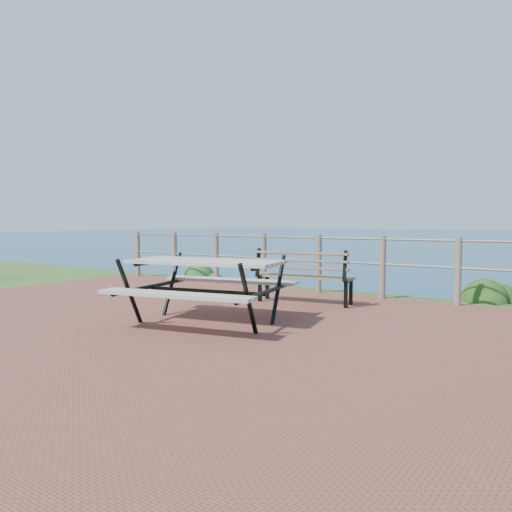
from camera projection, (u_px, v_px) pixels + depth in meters
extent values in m
cube|color=brown|center=(186.00, 327.00, 5.94)|extent=(10.00, 7.00, 0.12)
cylinder|color=#6B5B4C|center=(138.00, 254.00, 11.28)|extent=(0.10, 0.10, 1.00)
cylinder|color=#6B5B4C|center=(175.00, 256.00, 10.62)|extent=(0.10, 0.10, 1.00)
cylinder|color=#6B5B4C|center=(216.00, 258.00, 9.96)|extent=(0.10, 0.10, 1.00)
cylinder|color=#6B5B4C|center=(264.00, 261.00, 9.30)|extent=(0.10, 0.10, 1.00)
cylinder|color=#6B5B4C|center=(319.00, 264.00, 8.64)|extent=(0.10, 0.10, 1.00)
cylinder|color=#6B5B4C|center=(383.00, 267.00, 7.98)|extent=(0.10, 0.10, 1.00)
cylinder|color=#6B5B4C|center=(458.00, 271.00, 7.32)|extent=(0.10, 0.10, 1.00)
cylinder|color=slate|center=(319.00, 238.00, 8.60)|extent=(9.40, 0.04, 0.04)
cylinder|color=slate|center=(319.00, 261.00, 8.63)|extent=(9.40, 0.04, 0.04)
cube|color=#9E978E|center=(205.00, 262.00, 5.99)|extent=(1.95, 1.14, 0.04)
cube|color=#9E978E|center=(206.00, 287.00, 6.01)|extent=(1.84, 0.66, 0.04)
cube|color=#9E978E|center=(206.00, 287.00, 6.01)|extent=(1.84, 0.66, 0.04)
cylinder|color=black|center=(206.00, 291.00, 6.01)|extent=(1.54, 0.39, 0.04)
cube|color=brown|center=(305.00, 277.00, 7.51)|extent=(1.51, 0.60, 0.03)
cube|color=brown|center=(305.00, 260.00, 7.49)|extent=(1.47, 0.35, 0.33)
cube|color=black|center=(304.00, 290.00, 7.52)|extent=(0.05, 0.06, 0.40)
cube|color=black|center=(304.00, 290.00, 7.52)|extent=(0.05, 0.06, 0.40)
cube|color=black|center=(304.00, 290.00, 7.52)|extent=(0.05, 0.06, 0.40)
cube|color=black|center=(304.00, 290.00, 7.52)|extent=(0.05, 0.06, 0.40)
ellipsoid|color=#27541F|center=(208.00, 279.00, 10.86)|extent=(0.73, 0.73, 0.45)
ellipsoid|color=#183B12|center=(485.00, 300.00, 8.00)|extent=(0.87, 0.87, 0.64)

